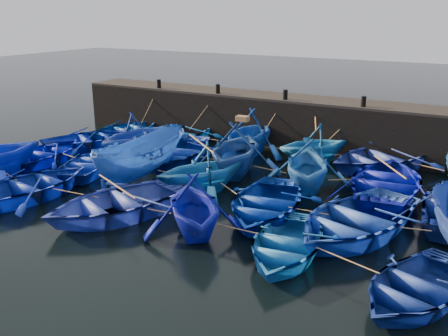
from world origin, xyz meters
The scene contains 32 objects.
ground centered at (0.00, 0.00, 0.00)m, with size 120.00×120.00×0.00m, color black.
quay_wall centered at (0.00, 10.50, 1.25)m, with size 26.00×2.50×2.50m, color black.
quay_top centered at (0.00, 10.50, 2.56)m, with size 26.00×2.50×0.12m, color black.
bollard_0 centered at (-8.00, 9.60, 2.87)m, with size 0.24×0.24×0.50m, color black.
bollard_1 centered at (-4.00, 9.60, 2.87)m, with size 0.24×0.24×0.50m, color black.
bollard_2 centered at (0.00, 9.60, 2.87)m, with size 0.24×0.24×0.50m, color black.
bollard_3 centered at (4.00, 9.60, 2.87)m, with size 0.24×0.24×0.50m, color black.
boat_0 centered at (-8.77, 7.52, 0.47)m, with size 3.26×4.56×0.95m, color navy.
boat_1 centered at (-5.39, 7.56, 0.56)m, with size 3.85×5.38×1.12m, color #0C4F9F.
boat_2 centered at (-1.05, 7.60, 1.18)m, with size 3.88×4.50×2.37m, color #0C3D9A.
boat_3 centered at (2.29, 7.87, 0.96)m, with size 3.14×3.64×1.92m, color #1867B6.
boat_4 centered at (5.27, 8.46, 0.59)m, with size 4.09×5.71×1.19m, color navy.
boat_6 centered at (-8.94, 4.71, 0.51)m, with size 3.54×4.96×1.03m, color #0A24B2.
boat_7 centered at (-5.77, 4.68, 1.14)m, with size 3.75×4.34×2.29m, color navy.
boat_8 centered at (-3.43, 4.59, 0.58)m, with size 3.98×5.57×1.15m, color #0F31A3.
boat_9 centered at (-0.12, 4.48, 1.24)m, with size 4.06×4.71×2.48m, color navy.
boat_10 centered at (3.27, 4.28, 1.12)m, with size 3.68×4.27×2.24m, color #1D5CAD.
boat_11 centered at (6.29, 5.13, 0.59)m, with size 4.08×5.70×1.18m, color #050D97.
boat_13 centered at (-9.01, 1.86, 0.47)m, with size 3.23×4.52×0.94m, color #000EA5.
boat_14 centered at (-6.02, 1.60, 0.44)m, with size 3.00×4.20×0.87m, color #0E2CB2.
boat_15 centered at (-3.39, 1.95, 1.00)m, with size 1.94×5.16×2.00m, color #214DA3.
boat_16 centered at (-0.27, 1.85, 1.01)m, with size 3.31×3.84×2.02m, color #1763B4.
boat_17 centered at (3.00, 0.83, 0.52)m, with size 3.62×5.05×1.05m, color navy.
boat_18 centered at (6.19, 0.89, 0.60)m, with size 4.12×5.76×1.20m, color #1A3EA9.
boat_21 centered at (-5.73, -1.84, 0.52)m, with size 3.57×4.99×1.04m, color navy.
boat_22 centered at (-1.57, -1.69, 0.56)m, with size 3.88×5.42×1.13m, color #2E42B3.
boat_23 centered at (1.58, -1.60, 1.02)m, with size 3.35×3.89×2.05m, color #0B1496.
boat_24 centered at (4.80, -1.59, 0.45)m, with size 3.11×4.35×0.90m, color #155DB0.
boat_25 centered at (8.56, -2.22, 0.45)m, with size 3.10×4.33×0.90m, color navy.
wooden_crate centered at (0.18, 4.48, 2.59)m, with size 0.53×0.35×0.22m, color brown.
mooring_ropes centered at (0.33, 4.96, 0.87)m, with size 17.78×11.92×2.10m.
loose_oars centered at (1.69, 3.29, 1.59)m, with size 10.12×11.64×0.95m.
Camera 1 is at (9.77, -14.12, 7.04)m, focal length 40.00 mm.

